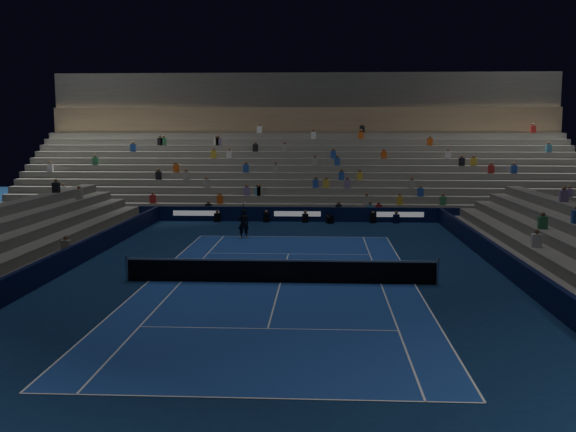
% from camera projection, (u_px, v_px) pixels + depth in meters
% --- Properties ---
extents(ground, '(90.00, 90.00, 0.00)m').
position_uv_depth(ground, '(280.00, 283.00, 27.32)').
color(ground, '#0B2146').
rests_on(ground, ground).
extents(court_surface, '(10.97, 23.77, 0.01)m').
position_uv_depth(court_surface, '(280.00, 283.00, 27.32)').
color(court_surface, '#1B3E95').
rests_on(court_surface, ground).
extents(sponsor_barrier_far, '(44.00, 0.25, 1.00)m').
position_uv_depth(sponsor_barrier_far, '(297.00, 214.00, 45.57)').
color(sponsor_barrier_far, '#081032').
rests_on(sponsor_barrier_far, ground).
extents(sponsor_barrier_east, '(0.25, 37.00, 1.00)m').
position_uv_depth(sponsor_barrier_east, '(520.00, 274.00, 26.75)').
color(sponsor_barrier_east, black).
rests_on(sponsor_barrier_east, ground).
extents(sponsor_barrier_west, '(0.25, 37.00, 1.00)m').
position_uv_depth(sponsor_barrier_west, '(49.00, 268.00, 27.75)').
color(sponsor_barrier_west, black).
rests_on(sponsor_barrier_west, ground).
extents(grandstand_main, '(44.00, 15.20, 11.20)m').
position_uv_depth(grandstand_main, '(302.00, 165.00, 54.51)').
color(grandstand_main, slate).
rests_on(grandstand_main, ground).
extents(tennis_net, '(12.90, 0.10, 1.10)m').
position_uv_depth(tennis_net, '(280.00, 271.00, 27.25)').
color(tennis_net, '#B2B2B7').
rests_on(tennis_net, ground).
extents(tennis_player, '(0.70, 0.54, 1.72)m').
position_uv_depth(tennis_player, '(243.00, 224.00, 38.46)').
color(tennis_player, black).
rests_on(tennis_player, ground).
extents(broadcast_camera, '(0.55, 0.92, 0.55)m').
position_uv_depth(broadcast_camera, '(330.00, 219.00, 44.74)').
color(broadcast_camera, black).
rests_on(broadcast_camera, ground).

